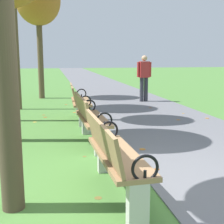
{
  "coord_description": "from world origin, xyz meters",
  "views": [
    {
      "loc": [
        -1.19,
        -3.38,
        1.61
      ],
      "look_at": [
        -0.05,
        2.37,
        0.55
      ],
      "focal_mm": 49.71,
      "sensor_mm": 36.0,
      "label": 1
    }
  ],
  "objects_px": {
    "park_bench_2": "(90,118)",
    "tree_5": "(38,2)",
    "pedestrian_walking": "(144,76)",
    "park_bench_1": "(114,155)",
    "park_bench_3": "(79,101)"
  },
  "relations": [
    {
      "from": "park_bench_2",
      "to": "tree_5",
      "type": "relative_size",
      "value": 0.36
    },
    {
      "from": "tree_5",
      "to": "pedestrian_walking",
      "type": "height_order",
      "value": "tree_5"
    },
    {
      "from": "park_bench_1",
      "to": "tree_5",
      "type": "xyz_separation_m",
      "value": [
        -1.04,
        8.91,
        3.09
      ]
    },
    {
      "from": "pedestrian_walking",
      "to": "park_bench_1",
      "type": "bearing_deg",
      "value": -109.57
    },
    {
      "from": "park_bench_1",
      "to": "park_bench_2",
      "type": "bearing_deg",
      "value": 90.0
    },
    {
      "from": "park_bench_1",
      "to": "park_bench_2",
      "type": "height_order",
      "value": "same"
    },
    {
      "from": "park_bench_2",
      "to": "park_bench_3",
      "type": "xyz_separation_m",
      "value": [
        -0.0,
        2.21,
        0.0
      ]
    },
    {
      "from": "tree_5",
      "to": "park_bench_1",
      "type": "bearing_deg",
      "value": -83.35
    },
    {
      "from": "park_bench_2",
      "to": "tree_5",
      "type": "bearing_deg",
      "value": 98.81
    },
    {
      "from": "park_bench_2",
      "to": "tree_5",
      "type": "height_order",
      "value": "tree_5"
    },
    {
      "from": "park_bench_3",
      "to": "tree_5",
      "type": "relative_size",
      "value": 0.36
    },
    {
      "from": "park_bench_1",
      "to": "park_bench_3",
      "type": "distance_m",
      "value": 4.42
    },
    {
      "from": "park_bench_1",
      "to": "park_bench_2",
      "type": "distance_m",
      "value": 2.21
    },
    {
      "from": "park_bench_1",
      "to": "park_bench_3",
      "type": "xyz_separation_m",
      "value": [
        -0.0,
        4.42,
        0.0
      ]
    },
    {
      "from": "park_bench_1",
      "to": "park_bench_2",
      "type": "relative_size",
      "value": 1.0
    }
  ]
}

